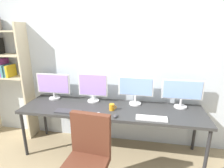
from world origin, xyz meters
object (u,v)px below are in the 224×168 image
Objects in this scene: monitor_far_left at (54,85)px; keyboard_left at (68,111)px; office_chair at (87,168)px; keyboard_right at (152,118)px; coffee_mug at (112,107)px; monitor_center_right at (136,89)px; mouse_left_side at (115,116)px; monitor_center_left at (93,87)px; desk at (111,111)px; mouse_right_side at (98,114)px; monitor_far_right at (182,92)px.

keyboard_left is (0.42, -0.44, -0.22)m from monitor_far_left.
keyboard_right is (0.67, 0.60, 0.35)m from office_chair.
keyboard_left is at bearing -163.52° from coffee_mug.
monitor_far_left is 1.31m from monitor_center_right.
monitor_center_right reaches higher than keyboard_right.
monitor_far_left is 5.76× the size of mouse_left_side.
monitor_center_left is 0.55m from keyboard_left.
office_chair is 1.47m from monitor_far_left.
monitor_far_left reaches higher than office_chair.
desk is 0.49m from monitor_center_right.
monitor_far_left is 1.62m from keyboard_right.
mouse_left_side is at bearing -67.85° from coffee_mug.
monitor_far_left is at bearing 156.64° from mouse_left_side.
mouse_left_side reaches higher than desk.
monitor_center_left is 1.02m from keyboard_right.
keyboard_left is at bearing 177.99° from mouse_right_side.
mouse_right_side is at bearing -2.01° from keyboard_left.
coffee_mug is at bearing 16.48° from keyboard_left.
mouse_right_side is (-0.70, -0.01, 0.01)m from keyboard_right.
coffee_mug is at bearing 50.33° from mouse_right_side.
keyboard_right is (0.23, -0.44, -0.24)m from monitor_center_right.
keyboard_left is (-1.54, -0.44, -0.23)m from monitor_far_right.
monitor_center_left is 1.25× the size of keyboard_left.
monitor_far_left is 0.99m from mouse_right_side.
monitor_center_left is at bearing 101.71° from office_chair.
keyboard_left is (-0.56, -0.23, 0.06)m from desk.
keyboard_right is at bearing -62.31° from monitor_center_right.
mouse_right_side is (-0.46, -0.46, -0.23)m from monitor_center_right.
monitor_center_right is 1.31× the size of keyboard_right.
desk is at bearing 22.33° from keyboard_left.
desk is at bearing 111.27° from mouse_left_side.
mouse_left_side is at bearing -47.59° from monitor_center_left.
coffee_mug is (-0.31, -0.27, -0.20)m from monitor_center_right.
office_chair reaches higher than keyboard_left.
desk is 4.59× the size of monitor_far_right.
monitor_far_left is at bearing 180.00° from monitor_center_right.
mouse_right_side is at bearing -28.31° from monitor_far_left.
mouse_left_side is at bearing -68.73° from desk.
office_chair is at bearing -87.70° from mouse_right_side.
desk is 5.70× the size of monitor_center_left.
desk is 0.49m from monitor_center_left.
office_chair is 1.92× the size of monitor_center_right.
office_chair is at bearing -110.15° from mouse_left_side.
coffee_mug is (-0.96, -0.27, -0.20)m from monitor_far_right.
monitor_far_right is 5.92× the size of mouse_right_side.
office_chair is 2.71× the size of keyboard_left.
monitor_far_left is 1.40× the size of keyboard_right.
desk is 2.63× the size of office_chair.
keyboard_left is (-0.45, 0.60, 0.35)m from office_chair.
mouse_right_side is (-1.12, -0.46, -0.22)m from monitor_far_right.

